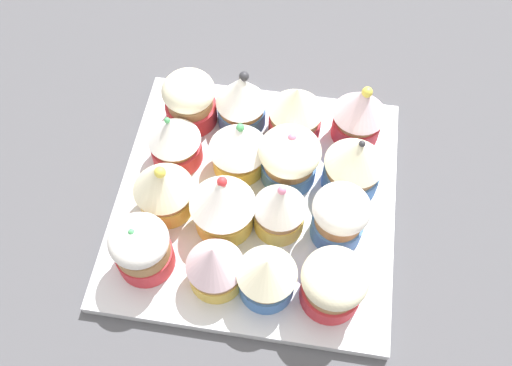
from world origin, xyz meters
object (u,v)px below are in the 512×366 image
object	(u,v)px
cupcake_1	(296,111)
cupcake_10	(223,204)
cupcake_5	(289,158)
cupcake_14	(215,264)
baking_tray	(256,200)
cupcake_12	(333,284)
cupcake_11	(163,187)
cupcake_15	(142,248)
cupcake_7	(174,140)
cupcake_8	(340,216)
cupcake_2	(241,100)
cupcake_9	(280,207)
cupcake_13	(267,275)
cupcake_4	(354,164)
cupcake_0	(360,112)
cupcake_3	(190,100)

from	to	relation	value
cupcake_1	cupcake_10	size ratio (longest dim) A/B	0.91
cupcake_5	cupcake_14	bearing A→B (deg)	67.28
baking_tray	cupcake_12	bearing A→B (deg)	131.64
cupcake_11	cupcake_15	world-z (taller)	cupcake_11
cupcake_7	cupcake_8	world-z (taller)	cupcake_8
cupcake_2	cupcake_5	distance (cm)	9.10
baking_tray	cupcake_9	size ratio (longest dim) A/B	3.78
cupcake_13	cupcake_15	size ratio (longest dim) A/B	0.98
cupcake_7	cupcake_15	bearing A→B (deg)	89.04
baking_tray	cupcake_12	distance (cm)	13.89
cupcake_4	cupcake_11	size ratio (longest dim) A/B	0.97
cupcake_2	cupcake_9	xyz separation A→B (cm)	(-6.08, 12.76, 0.05)
baking_tray	cupcake_15	distance (cm)	13.96
baking_tray	cupcake_0	distance (cm)	14.92
cupcake_13	cupcake_7	bearing A→B (deg)	-48.78
cupcake_3	cupcake_4	world-z (taller)	cupcake_4
cupcake_5	cupcake_15	size ratio (longest dim) A/B	0.99
cupcake_1	cupcake_3	distance (cm)	12.05
cupcake_10	cupcake_13	world-z (taller)	cupcake_10
cupcake_0	cupcake_4	xyz separation A→B (cm)	(0.15, 6.79, -0.13)
cupcake_12	cupcake_14	distance (cm)	11.25
cupcake_9	cupcake_10	distance (cm)	5.71
cupcake_4	cupcake_13	xyz separation A→B (cm)	(7.22, 13.37, -0.35)
cupcake_0	cupcake_3	bearing A→B (deg)	2.10
cupcake_12	cupcake_4	bearing A→B (deg)	-94.32
cupcake_5	cupcake_12	distance (cm)	14.42
cupcake_0	cupcake_5	xyz separation A→B (cm)	(6.92, 6.80, -0.55)
cupcake_4	baking_tray	bearing A→B (deg)	18.60
cupcake_7	cupcake_11	size ratio (longest dim) A/B	0.85
cupcake_11	cupcake_9	bearing A→B (deg)	178.24
cupcake_0	cupcake_7	bearing A→B (deg)	17.96
cupcake_13	cupcake_15	bearing A→B (deg)	-4.28
cupcake_5	cupcake_2	bearing A→B (deg)	-46.29
cupcake_11	cupcake_7	bearing A→B (deg)	-86.77
cupcake_4	cupcake_12	bearing A→B (deg)	85.68
cupcake_0	cupcake_9	bearing A→B (deg)	61.27
cupcake_7	cupcake_11	distance (cm)	6.34
cupcake_1	cupcake_4	bearing A→B (deg)	138.38
cupcake_8	cupcake_12	bearing A→B (deg)	89.87
cupcake_7	cupcake_11	xyz separation A→B (cm)	(-0.35, 6.29, 0.68)
cupcake_7	cupcake_10	world-z (taller)	cupcake_10
cupcake_2	cupcake_4	distance (cm)	14.61
cupcake_0	cupcake_15	xyz separation A→B (cm)	(19.71, 19.24, -0.56)
cupcake_7	cupcake_5	bearing A→B (deg)	177.83
cupcake_10	cupcake_12	bearing A→B (deg)	151.23
cupcake_8	cupcake_9	bearing A→B (deg)	-0.13
cupcake_12	cupcake_13	xyz separation A→B (cm)	(6.22, 0.14, 0.09)
baking_tray	cupcake_10	distance (cm)	6.56
cupcake_2	cupcake_11	xyz separation A→B (cm)	(5.94, 12.39, 0.23)
cupcake_1	cupcake_9	world-z (taller)	cupcake_9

